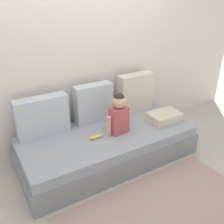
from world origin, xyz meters
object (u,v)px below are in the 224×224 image
object	(u,v)px
banana	(96,137)
folded_blanket	(164,117)
toddler	(119,114)
throw_pillow_center	(93,103)
couch	(108,146)
throw_pillow_right	(136,92)
throw_pillow_left	(42,116)

from	to	relation	value
banana	folded_blanket	bearing A→B (deg)	-4.10
toddler	banana	bearing A→B (deg)	177.60
toddler	folded_blanket	xyz separation A→B (m)	(0.64, -0.05, -0.19)
throw_pillow_center	folded_blanket	distance (m)	0.91
couch	toddler	bearing A→B (deg)	-28.53
throw_pillow_right	toddler	xyz separation A→B (m)	(-0.53, -0.42, -0.01)
folded_blanket	throw_pillow_center	bearing A→B (deg)	147.87
couch	throw_pillow_left	world-z (taller)	throw_pillow_left
throw_pillow_right	banana	bearing A→B (deg)	-153.64
folded_blanket	couch	bearing A→B (deg)	171.35
throw_pillow_center	banana	xyz separation A→B (m)	(-0.18, -0.41, -0.22)
throw_pillow_right	folded_blanket	size ratio (longest dim) A/B	1.27
folded_blanket	throw_pillow_right	bearing A→B (deg)	103.38
couch	throw_pillow_center	distance (m)	0.56
banana	folded_blanket	world-z (taller)	folded_blanket
banana	folded_blanket	size ratio (longest dim) A/B	0.42
throw_pillow_center	folded_blanket	bearing A→B (deg)	-32.13
throw_pillow_left	couch	bearing A→B (deg)	-29.23
throw_pillow_right	folded_blanket	xyz separation A→B (m)	(0.11, -0.47, -0.20)
throw_pillow_left	banana	world-z (taller)	throw_pillow_left
couch	banana	xyz separation A→B (m)	(-0.18, -0.05, 0.21)
throw_pillow_left	throw_pillow_right	bearing A→B (deg)	0.00
couch	toddler	world-z (taller)	toddler
toddler	banana	world-z (taller)	toddler
throw_pillow_center	toddler	bearing A→B (deg)	-75.24
couch	throw_pillow_center	bearing A→B (deg)	90.00
throw_pillow_left	folded_blanket	size ratio (longest dim) A/B	1.47
toddler	banana	distance (m)	0.36
couch	throw_pillow_right	xyz separation A→B (m)	(0.64, 0.36, 0.44)
couch	throw_pillow_left	xyz separation A→B (m)	(-0.64, 0.36, 0.41)
couch	folded_blanket	bearing A→B (deg)	-8.65
folded_blanket	throw_pillow_left	bearing A→B (deg)	161.25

